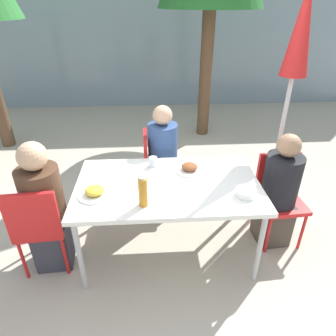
# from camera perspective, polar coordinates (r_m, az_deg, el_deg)

# --- Properties ---
(ground_plane) EXTENTS (24.00, 24.00, 0.00)m
(ground_plane) POSITION_cam_1_polar(r_m,az_deg,el_deg) (3.02, 0.00, -15.07)
(ground_plane) COLOR #B2A893
(building_facade) EXTENTS (10.00, 0.20, 3.00)m
(building_facade) POSITION_cam_1_polar(r_m,az_deg,el_deg) (6.72, -2.69, 24.41)
(building_facade) COLOR gray
(building_facade) RESTS_ON ground
(dining_table) EXTENTS (1.56, 0.93, 0.75)m
(dining_table) POSITION_cam_1_polar(r_m,az_deg,el_deg) (2.57, 0.00, -3.93)
(dining_table) COLOR white
(dining_table) RESTS_ON ground
(chair_left) EXTENTS (0.43, 0.43, 0.87)m
(chair_left) POSITION_cam_1_polar(r_m,az_deg,el_deg) (2.71, -23.35, -9.61)
(chair_left) COLOR red
(chair_left) RESTS_ON ground
(person_left) EXTENTS (0.33, 0.33, 1.20)m
(person_left) POSITION_cam_1_polar(r_m,az_deg,el_deg) (2.73, -22.23, -7.55)
(person_left) COLOR #383842
(person_left) RESTS_ON ground
(chair_right) EXTENTS (0.43, 0.43, 0.87)m
(chair_right) POSITION_cam_1_polar(r_m,az_deg,el_deg) (3.06, 20.36, -4.19)
(chair_right) COLOR red
(chair_right) RESTS_ON ground
(person_right) EXTENTS (0.32, 0.32, 1.14)m
(person_right) POSITION_cam_1_polar(r_m,az_deg,el_deg) (2.96, 20.26, -4.71)
(person_right) COLOR #473D33
(person_right) RESTS_ON ground
(chair_far) EXTENTS (0.41, 0.41, 0.87)m
(chair_far) POSITION_cam_1_polar(r_m,az_deg,el_deg) (3.31, -2.40, 0.64)
(chair_far) COLOR red
(chair_far) RESTS_ON ground
(person_far) EXTENTS (0.31, 0.31, 1.20)m
(person_far) POSITION_cam_1_polar(r_m,az_deg,el_deg) (3.24, -0.97, 1.21)
(person_far) COLOR black
(person_far) RESTS_ON ground
(closed_umbrella) EXTENTS (0.36, 0.36, 2.34)m
(closed_umbrella) POSITION_cam_1_polar(r_m,az_deg,el_deg) (3.14, 23.32, 19.28)
(closed_umbrella) COLOR #333333
(closed_umbrella) RESTS_ON ground
(plate_0) EXTENTS (0.26, 0.26, 0.07)m
(plate_0) POSITION_cam_1_polar(r_m,az_deg,el_deg) (2.72, 4.13, -0.03)
(plate_0) COLOR white
(plate_0) RESTS_ON dining_table
(plate_1) EXTENTS (0.28, 0.28, 0.07)m
(plate_1) POSITION_cam_1_polar(r_m,az_deg,el_deg) (2.45, -13.76, -4.48)
(plate_1) COLOR white
(plate_1) RESTS_ON dining_table
(bottle) EXTENTS (0.07, 0.07, 0.25)m
(bottle) POSITION_cam_1_polar(r_m,az_deg,el_deg) (2.23, -4.79, -4.52)
(bottle) COLOR #B7751E
(bottle) RESTS_ON dining_table
(drinking_cup) EXTENTS (0.08, 0.08, 0.09)m
(drinking_cup) POSITION_cam_1_polar(r_m,az_deg,el_deg) (2.78, -2.87, 1.21)
(drinking_cup) COLOR silver
(drinking_cup) RESTS_ON dining_table
(salad_bowl) EXTENTS (0.16, 0.16, 0.06)m
(salad_bowl) POSITION_cam_1_polar(r_m,az_deg,el_deg) (2.45, 14.59, -4.56)
(salad_bowl) COLOR white
(salad_bowl) RESTS_ON dining_table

